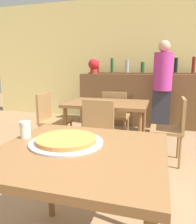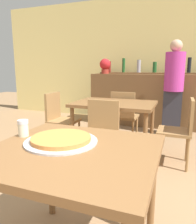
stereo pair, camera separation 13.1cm
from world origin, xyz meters
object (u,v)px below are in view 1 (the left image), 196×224
(cheese_shaker, at_px, (25,129))
(person_standing, at_px, (162,84))
(chair_far_side_back, at_px, (115,113))
(pizza_tray, at_px, (66,141))
(chair_far_side_front, at_px, (95,132))
(potted_plant, at_px, (94,65))
(chair_far_side_right, at_px, (173,126))
(chair_far_side_left, at_px, (51,117))

(cheese_shaker, xyz_separation_m, person_standing, (0.83, 3.01, 0.09))
(chair_far_side_back, height_order, pizza_tray, chair_far_side_back)
(chair_far_side_back, bearing_deg, pizza_tray, 94.25)
(chair_far_side_back, xyz_separation_m, cheese_shaker, (-0.13, -2.24, 0.33))
(chair_far_side_front, distance_m, person_standing, 2.06)
(cheese_shaker, distance_m, potted_plant, 3.63)
(chair_far_side_back, bearing_deg, chair_far_side_right, 147.10)
(chair_far_side_front, xyz_separation_m, cheese_shaker, (-0.13, -1.12, 0.33))
(chair_far_side_back, relative_size, cheese_shaker, 7.86)
(chair_far_side_back, distance_m, potted_plant, 1.71)
(potted_plant, bearing_deg, chair_far_side_left, -92.73)
(potted_plant, bearing_deg, pizza_tray, -75.23)
(person_standing, bearing_deg, chair_far_side_back, -132.18)
(chair_far_side_right, xyz_separation_m, person_standing, (-0.16, 1.33, 0.42))
(chair_far_side_back, bearing_deg, potted_plant, -59.43)
(pizza_tray, relative_size, cheese_shaker, 4.05)
(chair_far_side_back, bearing_deg, chair_far_side_front, 90.00)
(pizza_tray, bearing_deg, chair_far_side_back, 94.25)
(pizza_tray, relative_size, person_standing, 0.26)
(chair_far_side_right, xyz_separation_m, cheese_shaker, (-0.99, -1.68, 0.33))
(pizza_tray, height_order, person_standing, person_standing)
(chair_far_side_back, bearing_deg, person_standing, -132.18)
(pizza_tray, bearing_deg, chair_far_side_left, 121.17)
(potted_plant, bearing_deg, chair_far_side_right, -48.78)
(chair_far_side_left, distance_m, cheese_shaker, 1.86)
(cheese_shaker, bearing_deg, person_standing, 74.55)
(chair_far_side_left, xyz_separation_m, pizza_tray, (1.03, -1.70, 0.29))
(cheese_shaker, relative_size, potted_plant, 0.33)
(pizza_tray, xyz_separation_m, person_standing, (0.54, 3.04, 0.13))
(chair_far_side_left, bearing_deg, chair_far_side_back, -57.10)
(chair_far_side_back, distance_m, pizza_tray, 2.28)
(chair_far_side_right, distance_m, potted_plant, 2.60)
(chair_far_side_right, distance_m, cheese_shaker, 1.98)
(chair_far_side_front, height_order, cheese_shaker, cheese_shaker)
(chair_far_side_front, xyz_separation_m, chair_far_side_left, (-0.86, 0.56, 0.00))
(chair_far_side_left, xyz_separation_m, chair_far_side_right, (1.72, 0.00, 0.00))
(chair_far_side_back, relative_size, pizza_tray, 1.94)
(chair_far_side_right, bearing_deg, pizza_tray, -22.18)
(chair_far_side_right, height_order, person_standing, person_standing)
(person_standing, height_order, potted_plant, person_standing)
(chair_far_side_front, xyz_separation_m, person_standing, (0.70, 1.89, 0.42))
(chair_far_side_right, relative_size, potted_plant, 2.60)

